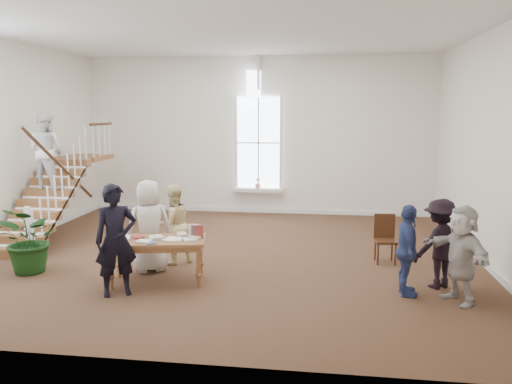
# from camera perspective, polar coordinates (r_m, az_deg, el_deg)

# --- Properties ---
(ground) EXTENTS (10.00, 10.00, 0.00)m
(ground) POSITION_cam_1_polar(r_m,az_deg,el_deg) (10.42, -2.94, -7.21)
(ground) COLOR #442D1A
(ground) RESTS_ON ground
(room_shell) EXTENTS (10.49, 10.00, 10.00)m
(room_shell) POSITION_cam_1_polar(r_m,az_deg,el_deg) (14.56, 0.25, -0.86)
(room_shell) COLOR white
(room_shell) RESTS_ON ground
(staircase) EXTENTS (1.10, 4.10, 2.92)m
(staircase) POSITION_cam_1_polar(r_m,az_deg,el_deg) (12.33, -22.58, 2.34)
(staircase) COLOR brown
(staircase) RESTS_ON ground
(library_table) EXTENTS (1.78, 1.13, 0.83)m
(library_table) POSITION_cam_1_polar(r_m,az_deg,el_deg) (8.78, -11.19, -5.84)
(library_table) COLOR brown
(library_table) RESTS_ON ground
(police_officer) EXTENTS (0.79, 0.71, 1.81)m
(police_officer) POSITION_cam_1_polar(r_m,az_deg,el_deg) (8.30, -15.71, -5.32)
(police_officer) COLOR black
(police_officer) RESTS_ON ground
(elderly_woman) EXTENTS (1.00, 0.90, 1.71)m
(elderly_woman) POSITION_cam_1_polar(r_m,az_deg,el_deg) (9.41, -12.12, -3.81)
(elderly_woman) COLOR silver
(elderly_woman) RESTS_ON ground
(person_yellow) EXTENTS (0.96, 0.95, 1.56)m
(person_yellow) POSITION_cam_1_polar(r_m,az_deg,el_deg) (9.79, -9.46, -3.69)
(person_yellow) COLOR beige
(person_yellow) RESTS_ON ground
(woman_cluster_a) EXTENTS (0.37, 0.87, 1.49)m
(woman_cluster_a) POSITION_cam_1_polar(r_m,az_deg,el_deg) (8.37, 16.88, -6.42)
(woman_cluster_a) COLOR navy
(woman_cluster_a) RESTS_ON ground
(woman_cluster_b) EXTENTS (1.13, 0.99, 1.52)m
(woman_cluster_b) POSITION_cam_1_polar(r_m,az_deg,el_deg) (8.91, 20.26, -5.56)
(woman_cluster_b) COLOR black
(woman_cluster_b) RESTS_ON ground
(woman_cluster_c) EXTENTS (1.00, 1.49, 1.54)m
(woman_cluster_c) POSITION_cam_1_polar(r_m,az_deg,el_deg) (8.34, 22.39, -6.59)
(woman_cluster_c) COLOR beige
(woman_cluster_c) RESTS_ON ground
(floor_plant) EXTENTS (1.41, 1.33, 1.25)m
(floor_plant) POSITION_cam_1_polar(r_m,az_deg,el_deg) (10.03, -24.33, -4.97)
(floor_plant) COLOR #133611
(floor_plant) RESTS_ON ground
(side_chair) EXTENTS (0.44, 0.44, 0.94)m
(side_chair) POSITION_cam_1_polar(r_m,az_deg,el_deg) (10.15, 14.53, -4.87)
(side_chair) COLOR #33170D
(side_chair) RESTS_ON ground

